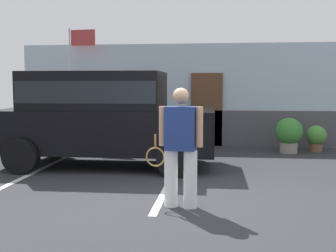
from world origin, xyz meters
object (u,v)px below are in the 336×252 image
parked_suv (103,114)px  potted_plant_by_porch (289,134)px  tennis_player_man (180,146)px  potted_plant_secondary (316,137)px  flag_pole (76,65)px

parked_suv → potted_plant_by_porch: 4.92m
tennis_player_man → potted_plant_secondary: 6.37m
parked_suv → flag_pole: bearing=117.0°
flag_pole → potted_plant_secondary: bearing=-3.8°
parked_suv → flag_pole: (-1.64, 3.08, 1.18)m
tennis_player_man → potted_plant_by_porch: size_ratio=1.89×
potted_plant_by_porch → flag_pole: flag_pole is taller
potted_plant_secondary → tennis_player_man: bearing=-119.3°
tennis_player_man → potted_plant_by_porch: bearing=-107.5°
tennis_player_man → parked_suv: bearing=-49.2°
potted_plant_by_porch → potted_plant_secondary: potted_plant_by_porch is taller
parked_suv → potted_plant_secondary: 5.76m
tennis_player_man → flag_pole: size_ratio=0.51×
tennis_player_man → potted_plant_by_porch: (2.35, 5.20, -0.39)m
potted_plant_by_porch → potted_plant_secondary: 0.84m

